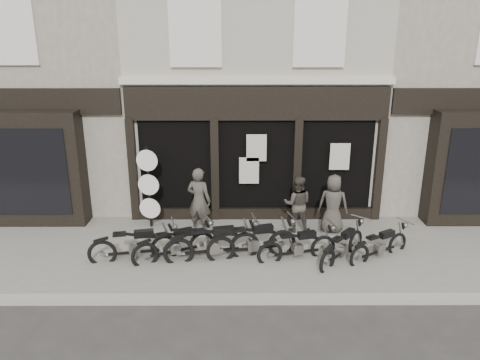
{
  "coord_description": "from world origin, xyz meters",
  "views": [
    {
      "loc": [
        -0.49,
        -9.63,
        5.41
      ],
      "look_at": [
        -0.46,
        1.6,
        1.72
      ],
      "focal_mm": 35.0,
      "sensor_mm": 36.0,
      "label": 1
    }
  ],
  "objects_px": {
    "motorcycle_2": "(213,246)",
    "motorcycle_1": "(175,247)",
    "motorcycle_4": "(298,248)",
    "man_right": "(333,204)",
    "man_left": "(199,201)",
    "motorcycle_3": "(253,244)",
    "motorcycle_0": "(135,248)",
    "advert_sign_post": "(149,191)",
    "man_centre": "(297,204)",
    "motorcycle_6": "(380,248)",
    "motorcycle_5": "(343,249)"
  },
  "relations": [
    {
      "from": "motorcycle_2",
      "to": "motorcycle_1",
      "type": "bearing_deg",
      "value": 164.97
    },
    {
      "from": "motorcycle_2",
      "to": "motorcycle_4",
      "type": "height_order",
      "value": "motorcycle_2"
    },
    {
      "from": "motorcycle_1",
      "to": "man_right",
      "type": "xyz_separation_m",
      "value": [
        4.04,
        1.49,
        0.53
      ]
    },
    {
      "from": "motorcycle_1",
      "to": "man_right",
      "type": "distance_m",
      "value": 4.34
    },
    {
      "from": "man_left",
      "to": "motorcycle_1",
      "type": "bearing_deg",
      "value": 91.86
    },
    {
      "from": "motorcycle_1",
      "to": "motorcycle_3",
      "type": "bearing_deg",
      "value": -22.42
    },
    {
      "from": "motorcycle_4",
      "to": "man_left",
      "type": "xyz_separation_m",
      "value": [
        -2.46,
        1.51,
        0.65
      ]
    },
    {
      "from": "motorcycle_0",
      "to": "man_left",
      "type": "relative_size",
      "value": 1.17
    },
    {
      "from": "advert_sign_post",
      "to": "motorcycle_0",
      "type": "bearing_deg",
      "value": -83.76
    },
    {
      "from": "motorcycle_1",
      "to": "man_centre",
      "type": "height_order",
      "value": "man_centre"
    },
    {
      "from": "motorcycle_0",
      "to": "advert_sign_post",
      "type": "bearing_deg",
      "value": 77.16
    },
    {
      "from": "motorcycle_6",
      "to": "man_right",
      "type": "relative_size",
      "value": 1.05
    },
    {
      "from": "motorcycle_0",
      "to": "man_left",
      "type": "xyz_separation_m",
      "value": [
        1.42,
        1.53,
        0.62
      ]
    },
    {
      "from": "advert_sign_post",
      "to": "motorcycle_3",
      "type": "bearing_deg",
      "value": -24.4
    },
    {
      "from": "motorcycle_3",
      "to": "motorcycle_2",
      "type": "bearing_deg",
      "value": 175.4
    },
    {
      "from": "motorcycle_3",
      "to": "motorcycle_4",
      "type": "distance_m",
      "value": 1.08
    },
    {
      "from": "motorcycle_3",
      "to": "advert_sign_post",
      "type": "height_order",
      "value": "advert_sign_post"
    },
    {
      "from": "motorcycle_3",
      "to": "advert_sign_post",
      "type": "xyz_separation_m",
      "value": [
        -2.77,
        1.73,
        0.74
      ]
    },
    {
      "from": "man_right",
      "to": "advert_sign_post",
      "type": "height_order",
      "value": "advert_sign_post"
    },
    {
      "from": "motorcycle_4",
      "to": "motorcycle_6",
      "type": "distance_m",
      "value": 1.98
    },
    {
      "from": "motorcycle_1",
      "to": "man_centre",
      "type": "relative_size",
      "value": 1.24
    },
    {
      "from": "motorcycle_3",
      "to": "motorcycle_6",
      "type": "xyz_separation_m",
      "value": [
        3.05,
        -0.07,
        -0.07
      ]
    },
    {
      "from": "motorcycle_5",
      "to": "man_left",
      "type": "xyz_separation_m",
      "value": [
        -3.53,
        1.52,
        0.65
      ]
    },
    {
      "from": "motorcycle_1",
      "to": "motorcycle_2",
      "type": "xyz_separation_m",
      "value": [
        0.92,
        -0.06,
        0.05
      ]
    },
    {
      "from": "motorcycle_3",
      "to": "man_left",
      "type": "distance_m",
      "value": 2.04
    },
    {
      "from": "motorcycle_4",
      "to": "man_right",
      "type": "height_order",
      "value": "man_right"
    },
    {
      "from": "motorcycle_0",
      "to": "motorcycle_1",
      "type": "height_order",
      "value": "motorcycle_0"
    },
    {
      "from": "man_left",
      "to": "man_centre",
      "type": "xyz_separation_m",
      "value": [
        2.62,
        0.09,
        -0.13
      ]
    },
    {
      "from": "motorcycle_4",
      "to": "man_left",
      "type": "relative_size",
      "value": 1.08
    },
    {
      "from": "motorcycle_5",
      "to": "man_centre",
      "type": "distance_m",
      "value": 1.91
    },
    {
      "from": "advert_sign_post",
      "to": "motorcycle_5",
      "type": "bearing_deg",
      "value": -13.41
    },
    {
      "from": "motorcycle_1",
      "to": "advert_sign_post",
      "type": "bearing_deg",
      "value": 91.1
    },
    {
      "from": "motorcycle_5",
      "to": "motorcycle_6",
      "type": "xyz_separation_m",
      "value": [
        0.91,
        0.08,
        -0.02
      ]
    },
    {
      "from": "advert_sign_post",
      "to": "motorcycle_1",
      "type": "bearing_deg",
      "value": -56.14
    },
    {
      "from": "motorcycle_0",
      "to": "advert_sign_post",
      "type": "height_order",
      "value": "advert_sign_post"
    },
    {
      "from": "motorcycle_1",
      "to": "man_right",
      "type": "height_order",
      "value": "man_right"
    },
    {
      "from": "motorcycle_0",
      "to": "advert_sign_post",
      "type": "distance_m",
      "value": 2.04
    },
    {
      "from": "motorcycle_1",
      "to": "motorcycle_5",
      "type": "relative_size",
      "value": 1.2
    },
    {
      "from": "motorcycle_5",
      "to": "motorcycle_2",
      "type": "bearing_deg",
      "value": 131.18
    },
    {
      "from": "man_right",
      "to": "motorcycle_3",
      "type": "bearing_deg",
      "value": 46.86
    },
    {
      "from": "motorcycle_5",
      "to": "man_centre",
      "type": "bearing_deg",
      "value": 70.6
    },
    {
      "from": "motorcycle_2",
      "to": "man_centre",
      "type": "relative_size",
      "value": 1.48
    },
    {
      "from": "motorcycle_6",
      "to": "man_centre",
      "type": "relative_size",
      "value": 1.09
    },
    {
      "from": "motorcycle_6",
      "to": "man_left",
      "type": "xyz_separation_m",
      "value": [
        -4.44,
        1.44,
        0.67
      ]
    },
    {
      "from": "motorcycle_2",
      "to": "motorcycle_5",
      "type": "bearing_deg",
      "value": -11.2
    },
    {
      "from": "motorcycle_4",
      "to": "motorcycle_5",
      "type": "relative_size",
      "value": 1.21
    },
    {
      "from": "motorcycle_5",
      "to": "motorcycle_0",
      "type": "bearing_deg",
      "value": 131.24
    },
    {
      "from": "motorcycle_6",
      "to": "man_right",
      "type": "xyz_separation_m",
      "value": [
        -0.87,
        1.47,
        0.56
      ]
    },
    {
      "from": "motorcycle_0",
      "to": "motorcycle_2",
      "type": "relative_size",
      "value": 0.92
    },
    {
      "from": "motorcycle_5",
      "to": "advert_sign_post",
      "type": "distance_m",
      "value": 5.32
    }
  ]
}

